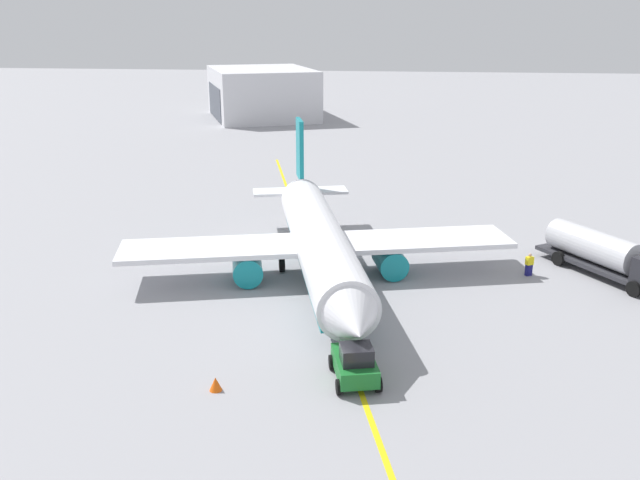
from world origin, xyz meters
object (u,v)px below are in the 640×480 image
airplane (319,243)px  safety_cone_nose (216,384)px  pushback_tug (355,364)px  refueling_worker (529,265)px  fuel_tanker (604,253)px

airplane → safety_cone_nose: 16.84m
pushback_tug → refueling_worker: bearing=145.2°
airplane → fuel_tanker: (-2.80, 20.57, -0.91)m
refueling_worker → safety_cone_nose: bearing=-45.1°
pushback_tug → safety_cone_nose: size_ratio=5.46×
refueling_worker → safety_cone_nose: refueling_worker is taller
refueling_worker → pushback_tug: bearing=-34.8°
refueling_worker → airplane: bearing=-82.0°
pushback_tug → safety_cone_nose: bearing=-75.6°
airplane → refueling_worker: bearing=98.0°
airplane → refueling_worker: 15.51m
airplane → refueling_worker: (-2.13, 15.25, -1.82)m
safety_cone_nose → refueling_worker: bearing=134.9°
fuel_tanker → refueling_worker: fuel_tanker is taller
fuel_tanker → pushback_tug: size_ratio=2.59×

